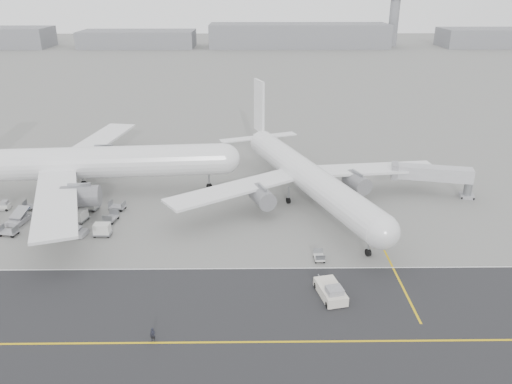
{
  "coord_description": "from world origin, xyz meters",
  "views": [
    {
      "loc": [
        9.62,
        -63.55,
        37.8
      ],
      "look_at": [
        10.53,
        12.0,
        5.88
      ],
      "focal_mm": 35.0,
      "sensor_mm": 36.0,
      "label": 1
    }
  ],
  "objects_px": {
    "airliner_b": "(305,175)",
    "jet_bridge": "(433,175)",
    "pushback_tug": "(331,291)",
    "ground_crew_a": "(153,335)",
    "control_tower": "(394,19)",
    "airliner_a": "(77,163)"
  },
  "relations": [
    {
      "from": "airliner_b",
      "to": "jet_bridge",
      "type": "bearing_deg",
      "value": -13.76
    },
    {
      "from": "pushback_tug",
      "to": "ground_crew_a",
      "type": "distance_m",
      "value": 23.08
    },
    {
      "from": "control_tower",
      "to": "pushback_tug",
      "type": "distance_m",
      "value": 286.17
    },
    {
      "from": "airliner_b",
      "to": "pushback_tug",
      "type": "distance_m",
      "value": 30.95
    },
    {
      "from": "control_tower",
      "to": "airliner_b",
      "type": "height_order",
      "value": "control_tower"
    },
    {
      "from": "airliner_a",
      "to": "ground_crew_a",
      "type": "relative_size",
      "value": 34.87
    },
    {
      "from": "airliner_a",
      "to": "airliner_b",
      "type": "bearing_deg",
      "value": -100.4
    },
    {
      "from": "pushback_tug",
      "to": "jet_bridge",
      "type": "height_order",
      "value": "jet_bridge"
    },
    {
      "from": "ground_crew_a",
      "to": "pushback_tug",
      "type": "bearing_deg",
      "value": 26.38
    },
    {
      "from": "control_tower",
      "to": "airliner_a",
      "type": "distance_m",
      "value": 269.22
    },
    {
      "from": "airliner_a",
      "to": "jet_bridge",
      "type": "bearing_deg",
      "value": -95.78
    },
    {
      "from": "airliner_a",
      "to": "pushback_tug",
      "type": "relative_size",
      "value": 8.14
    },
    {
      "from": "jet_bridge",
      "to": "airliner_a",
      "type": "bearing_deg",
      "value": -169.06
    },
    {
      "from": "airliner_a",
      "to": "ground_crew_a",
      "type": "height_order",
      "value": "airliner_a"
    },
    {
      "from": "jet_bridge",
      "to": "ground_crew_a",
      "type": "height_order",
      "value": "jet_bridge"
    },
    {
      "from": "control_tower",
      "to": "airliner_b",
      "type": "relative_size",
      "value": 0.61
    },
    {
      "from": "airliner_a",
      "to": "ground_crew_a",
      "type": "bearing_deg",
      "value": -158.01
    },
    {
      "from": "airliner_a",
      "to": "pushback_tug",
      "type": "distance_m",
      "value": 55.82
    },
    {
      "from": "airliner_b",
      "to": "jet_bridge",
      "type": "height_order",
      "value": "airliner_b"
    },
    {
      "from": "control_tower",
      "to": "airliner_b",
      "type": "xyz_separation_m",
      "value": [
        -80.35,
        -243.7,
        -10.9
      ]
    },
    {
      "from": "control_tower",
      "to": "jet_bridge",
      "type": "relative_size",
      "value": 1.98
    },
    {
      "from": "pushback_tug",
      "to": "airliner_b",
      "type": "bearing_deg",
      "value": 78.32
    }
  ]
}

